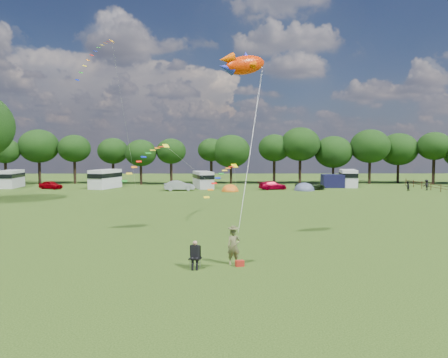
{
  "coord_description": "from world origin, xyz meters",
  "views": [
    {
      "loc": [
        -0.29,
        -24.22,
        6.13
      ],
      "look_at": [
        0.0,
        8.0,
        4.0
      ],
      "focal_mm": 35.0,
      "sensor_mm": 36.0,
      "label": 1
    }
  ],
  "objects_px": {
    "tent_orange": "(230,191)",
    "fish_kite": "(242,65)",
    "car_d": "(310,186)",
    "walker_a": "(407,186)",
    "car_b": "(179,186)",
    "tent_greyblue": "(304,190)",
    "car_c": "(273,185)",
    "campervan_c": "(203,179)",
    "kite_flyer": "(234,247)",
    "campervan_b": "(105,178)",
    "campervan_a": "(11,178)",
    "walker_b": "(427,185)",
    "camp_chair": "(195,252)",
    "campervan_d": "(348,178)",
    "car_a": "(51,185)"
  },
  "relations": [
    {
      "from": "car_a",
      "to": "campervan_d",
      "type": "xyz_separation_m",
      "value": [
        48.22,
        3.91,
        0.89
      ]
    },
    {
      "from": "campervan_a",
      "to": "walker_b",
      "type": "bearing_deg",
      "value": -99.69
    },
    {
      "from": "car_d",
      "to": "fish_kite",
      "type": "relative_size",
      "value": 1.33
    },
    {
      "from": "car_c",
      "to": "kite_flyer",
      "type": "relative_size",
      "value": 2.22
    },
    {
      "from": "car_d",
      "to": "walker_b",
      "type": "relative_size",
      "value": 2.82
    },
    {
      "from": "kite_flyer",
      "to": "tent_greyblue",
      "type": "bearing_deg",
      "value": 62.53
    },
    {
      "from": "car_c",
      "to": "campervan_a",
      "type": "bearing_deg",
      "value": 66.44
    },
    {
      "from": "kite_flyer",
      "to": "camp_chair",
      "type": "height_order",
      "value": "kite_flyer"
    },
    {
      "from": "campervan_d",
      "to": "walker_b",
      "type": "distance_m",
      "value": 12.08
    },
    {
      "from": "tent_greyblue",
      "to": "walker_a",
      "type": "distance_m",
      "value": 15.43
    },
    {
      "from": "campervan_a",
      "to": "camp_chair",
      "type": "bearing_deg",
      "value": -151.11
    },
    {
      "from": "campervan_b",
      "to": "kite_flyer",
      "type": "relative_size",
      "value": 3.43
    },
    {
      "from": "campervan_d",
      "to": "tent_greyblue",
      "type": "height_order",
      "value": "campervan_d"
    },
    {
      "from": "kite_flyer",
      "to": "campervan_b",
      "type": "bearing_deg",
      "value": 100.45
    },
    {
      "from": "walker_b",
      "to": "fish_kite",
      "type": "bearing_deg",
      "value": 31.91
    },
    {
      "from": "car_b",
      "to": "fish_kite",
      "type": "height_order",
      "value": "fish_kite"
    },
    {
      "from": "car_c",
      "to": "fish_kite",
      "type": "distance_m",
      "value": 40.93
    },
    {
      "from": "car_d",
      "to": "walker_a",
      "type": "distance_m",
      "value": 14.38
    },
    {
      "from": "car_a",
      "to": "fish_kite",
      "type": "xyz_separation_m",
      "value": [
        28.15,
        -39.92,
        11.06
      ]
    },
    {
      "from": "car_c",
      "to": "campervan_b",
      "type": "bearing_deg",
      "value": 66.24
    },
    {
      "from": "tent_orange",
      "to": "fish_kite",
      "type": "relative_size",
      "value": 0.82
    },
    {
      "from": "car_b",
      "to": "tent_greyblue",
      "type": "relative_size",
      "value": 1.22
    },
    {
      "from": "car_c",
      "to": "fish_kite",
      "type": "bearing_deg",
      "value": 151.7
    },
    {
      "from": "car_d",
      "to": "tent_orange",
      "type": "distance_m",
      "value": 12.75
    },
    {
      "from": "car_b",
      "to": "kite_flyer",
      "type": "bearing_deg",
      "value": 178.11
    },
    {
      "from": "campervan_a",
      "to": "campervan_d",
      "type": "distance_m",
      "value": 55.78
    },
    {
      "from": "tent_orange",
      "to": "tent_greyblue",
      "type": "bearing_deg",
      "value": 6.56
    },
    {
      "from": "campervan_b",
      "to": "walker_b",
      "type": "height_order",
      "value": "campervan_b"
    },
    {
      "from": "campervan_b",
      "to": "camp_chair",
      "type": "distance_m",
      "value": 50.88
    },
    {
      "from": "campervan_b",
      "to": "fish_kite",
      "type": "distance_m",
      "value": 46.99
    },
    {
      "from": "campervan_d",
      "to": "tent_orange",
      "type": "xyz_separation_m",
      "value": [
        -19.99,
        -7.89,
        -1.52
      ]
    },
    {
      "from": "fish_kite",
      "to": "camp_chair",
      "type": "bearing_deg",
      "value": -135.66
    },
    {
      "from": "car_d",
      "to": "tent_greyblue",
      "type": "xyz_separation_m",
      "value": [
        -1.15,
        -1.06,
        -0.61
      ]
    },
    {
      "from": "car_c",
      "to": "tent_orange",
      "type": "xyz_separation_m",
      "value": [
        -6.72,
        -2.88,
        -0.62
      ]
    },
    {
      "from": "camp_chair",
      "to": "walker_b",
      "type": "height_order",
      "value": "walker_b"
    },
    {
      "from": "car_c",
      "to": "campervan_c",
      "type": "bearing_deg",
      "value": 58.13
    },
    {
      "from": "car_a",
      "to": "walker_a",
      "type": "relative_size",
      "value": 2.69
    },
    {
      "from": "car_c",
      "to": "campervan_d",
      "type": "xyz_separation_m",
      "value": [
        13.27,
        5.01,
        0.9
      ]
    },
    {
      "from": "walker_a",
      "to": "tent_orange",
      "type": "bearing_deg",
      "value": -28.23
    },
    {
      "from": "car_b",
      "to": "car_d",
      "type": "bearing_deg",
      "value": -97.97
    },
    {
      "from": "tent_greyblue",
      "to": "fish_kite",
      "type": "relative_size",
      "value": 0.99
    },
    {
      "from": "campervan_d",
      "to": "walker_a",
      "type": "distance_m",
      "value": 10.15
    },
    {
      "from": "car_c",
      "to": "kite_flyer",
      "type": "height_order",
      "value": "kite_flyer"
    },
    {
      "from": "campervan_b",
      "to": "campervan_c",
      "type": "relative_size",
      "value": 1.11
    },
    {
      "from": "fish_kite",
      "to": "campervan_b",
      "type": "bearing_deg",
      "value": 92.57
    },
    {
      "from": "car_c",
      "to": "campervan_d",
      "type": "height_order",
      "value": "campervan_d"
    },
    {
      "from": "car_b",
      "to": "tent_greyblue",
      "type": "xyz_separation_m",
      "value": [
        19.08,
        0.04,
        -0.73
      ]
    },
    {
      "from": "campervan_c",
      "to": "walker_a",
      "type": "relative_size",
      "value": 4.09
    },
    {
      "from": "car_d",
      "to": "tent_orange",
      "type": "xyz_separation_m",
      "value": [
        -12.51,
        -2.36,
        -0.61
      ]
    },
    {
      "from": "tent_greyblue",
      "to": "walker_b",
      "type": "bearing_deg",
      "value": -0.07
    }
  ]
}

